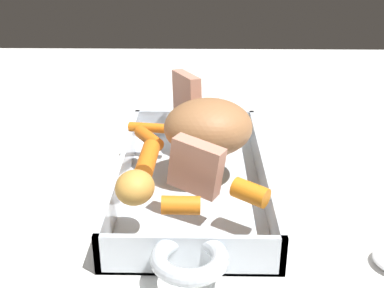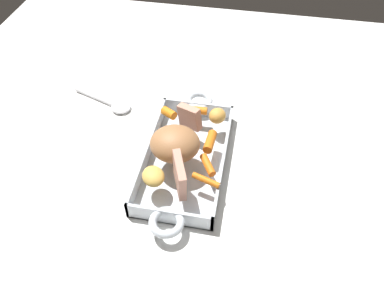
{
  "view_description": "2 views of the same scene",
  "coord_description": "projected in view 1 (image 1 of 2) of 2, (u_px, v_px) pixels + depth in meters",
  "views": [
    {
      "loc": [
        0.6,
        0.01,
        0.34
      ],
      "look_at": [
        0.01,
        -0.0,
        0.07
      ],
      "focal_mm": 46.72,
      "sensor_mm": 36.0,
      "label": 1
    },
    {
      "loc": [
        -0.62,
        -0.13,
        0.75
      ],
      "look_at": [
        0.0,
        -0.02,
        0.07
      ],
      "focal_mm": 35.91,
      "sensor_mm": 36.0,
      "label": 2
    }
  ],
  "objects": [
    {
      "name": "baby_carrot_northwest",
      "position": [
        148.0,
        159.0,
        0.64
      ],
      "size": [
        0.07,
        0.03,
        0.03
      ],
      "primitive_type": "cylinder",
      "rotation": [
        1.64,
        0.0,
        1.51
      ],
      "color": "orange",
      "rests_on": "roasting_dish"
    },
    {
      "name": "baby_carrot_northeast",
      "position": [
        181.0,
        205.0,
        0.54
      ],
      "size": [
        0.02,
        0.04,
        0.02
      ],
      "primitive_type": "cylinder",
      "rotation": [
        1.55,
        0.0,
        0.02
      ],
      "color": "orange",
      "rests_on": "roasting_dish"
    },
    {
      "name": "baby_carrot_southeast",
      "position": [
        150.0,
        128.0,
        0.75
      ],
      "size": [
        0.03,
        0.07,
        0.02
      ],
      "primitive_type": "cylinder",
      "rotation": [
        1.51,
        0.0,
        2.86
      ],
      "color": "orange",
      "rests_on": "roasting_dish"
    },
    {
      "name": "roast_slice_outer",
      "position": [
        187.0,
        101.0,
        0.76
      ],
      "size": [
        0.09,
        0.05,
        0.09
      ],
      "primitive_type": "cube",
      "rotation": [
        0.08,
        0.0,
        5.09
      ],
      "color": "tan",
      "rests_on": "roasting_dish"
    },
    {
      "name": "potato_golden_large",
      "position": [
        135.0,
        187.0,
        0.56
      ],
      "size": [
        0.06,
        0.06,
        0.04
      ],
      "primitive_type": "ellipsoid",
      "rotation": [
        0.0,
        0.0,
        4.3
      ],
      "color": "gold",
      "rests_on": "roasting_dish"
    },
    {
      "name": "pork_roast",
      "position": [
        208.0,
        127.0,
        0.67
      ],
      "size": [
        0.12,
        0.13,
        0.08
      ],
      "primitive_type": "ellipsoid",
      "rotation": [
        0.0,
        0.0,
        1.71
      ],
      "color": "#A26D43",
      "rests_on": "roasting_dish"
    },
    {
      "name": "baby_carrot_long",
      "position": [
        250.0,
        193.0,
        0.56
      ],
      "size": [
        0.04,
        0.05,
        0.03
      ],
      "primitive_type": "cylinder",
      "rotation": [
        1.65,
        0.0,
        2.56
      ],
      "color": "orange",
      "rests_on": "roasting_dish"
    },
    {
      "name": "roasting_dish",
      "position": [
        193.0,
        178.0,
        0.68
      ],
      "size": [
        0.48,
        0.2,
        0.05
      ],
      "color": "silver",
      "rests_on": "ground_plane"
    },
    {
      "name": "potato_golden_small",
      "position": [
        228.0,
        118.0,
        0.76
      ],
      "size": [
        0.08,
        0.07,
        0.03
      ],
      "primitive_type": "ellipsoid",
      "rotation": [
        0.0,
        0.0,
        3.71
      ],
      "color": "gold",
      "rests_on": "roasting_dish"
    },
    {
      "name": "baby_carrot_center_right",
      "position": [
        149.0,
        138.0,
        0.71
      ],
      "size": [
        0.06,
        0.05,
        0.02
      ],
      "primitive_type": "cylinder",
      "rotation": [
        1.59,
        0.0,
        5.25
      ],
      "color": "orange",
      "rests_on": "roasting_dish"
    },
    {
      "name": "roast_slice_thin",
      "position": [
        196.0,
        167.0,
        0.58
      ],
      "size": [
        0.05,
        0.07,
        0.07
      ],
      "primitive_type": "cube",
      "rotation": [
        -0.14,
        0.0,
        5.8
      ],
      "color": "tan",
      "rests_on": "roasting_dish"
    },
    {
      "name": "ground_plane",
      "position": [
        193.0,
        189.0,
        0.69
      ],
      "size": [
        1.64,
        1.64,
        0.0
      ],
      "primitive_type": "plane",
      "color": "white"
    }
  ]
}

